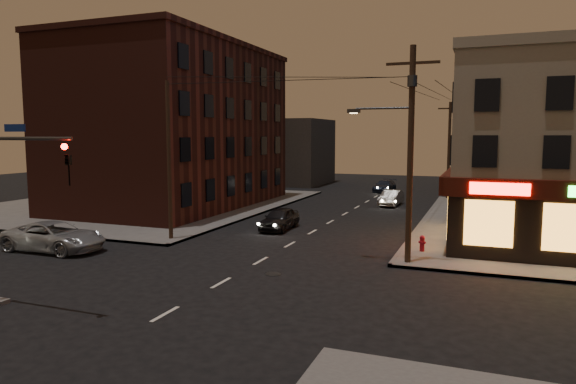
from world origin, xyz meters
The scene contains 14 objects.
ground centered at (0.00, 0.00, 0.00)m, with size 120.00×120.00×0.00m, color black.
sidewalk_nw centered at (-18.00, 19.00, 0.07)m, with size 24.00×28.00×0.15m, color #514F4C.
brick_apartment centered at (-14.50, 19.00, 6.65)m, with size 12.00×20.00×13.00m, color #481E17.
bg_building_ne_a centered at (14.00, 38.00, 3.50)m, with size 10.00×12.00×7.00m, color #3F3D3A.
bg_building_nw centered at (-13.00, 42.00, 4.00)m, with size 9.00×10.00×8.00m, color #3F3D3A.
bg_building_ne_b centered at (12.00, 52.00, 3.00)m, with size 8.00×8.00×6.00m, color #3F3D3A.
utility_pole_main centered at (6.68, 5.80, 5.76)m, with size 4.20×0.44×10.00m.
utility_pole_far centered at (6.80, 32.00, 4.65)m, with size 0.26×0.26×9.00m, color #382619.
utility_pole_west centered at (-6.80, 6.50, 4.65)m, with size 0.24×0.24×9.00m, color #382619.
suv_cross centered at (-11.09, 2.09, 0.77)m, with size 2.55×5.53×1.54m, color #95999D.
sedan_near centered at (-2.27, 12.09, 0.71)m, with size 1.67×4.15×1.41m, color black.
sedan_mid centered at (2.54, 25.98, 0.67)m, with size 1.42×4.06×1.34m, color slate.
sedan_far centered at (-0.02, 36.73, 0.63)m, with size 1.76×4.32×1.25m, color #1A2234.
fire_hydrant centered at (7.17, 8.32, 0.60)m, with size 0.38×0.38×0.83m.
Camera 1 is at (10.06, -18.34, 6.13)m, focal length 32.00 mm.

